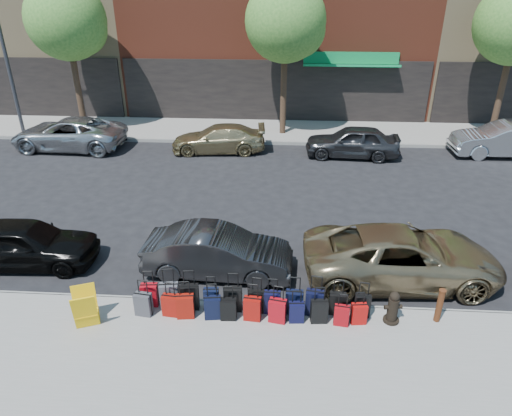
# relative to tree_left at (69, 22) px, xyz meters

# --- Properties ---
(ground) EXTENTS (120.00, 120.00, 0.00)m
(ground) POSITION_rel_tree_left_xyz_m (9.86, -9.50, -5.41)
(ground) COLOR black
(ground) RESTS_ON ground
(sidewalk_near) EXTENTS (60.00, 4.00, 0.15)m
(sidewalk_near) POSITION_rel_tree_left_xyz_m (9.86, -16.00, -5.34)
(sidewalk_near) COLOR gray
(sidewalk_near) RESTS_ON ground
(sidewalk_far) EXTENTS (60.00, 4.00, 0.15)m
(sidewalk_far) POSITION_rel_tree_left_xyz_m (9.86, 0.50, -5.34)
(sidewalk_far) COLOR gray
(sidewalk_far) RESTS_ON ground
(curb_near) EXTENTS (60.00, 0.08, 0.15)m
(curb_near) POSITION_rel_tree_left_xyz_m (9.86, -13.98, -5.34)
(curb_near) COLOR gray
(curb_near) RESTS_ON ground
(curb_far) EXTENTS (60.00, 0.08, 0.15)m
(curb_far) POSITION_rel_tree_left_xyz_m (9.86, -1.52, -5.34)
(curb_far) COLOR gray
(curb_far) RESTS_ON ground
(tree_left) EXTENTS (3.80, 3.80, 7.27)m
(tree_left) POSITION_rel_tree_left_xyz_m (0.00, 0.00, 0.00)
(tree_left) COLOR black
(tree_left) RESTS_ON sidewalk_far
(tree_center) EXTENTS (3.80, 3.80, 7.27)m
(tree_center) POSITION_rel_tree_left_xyz_m (10.50, 0.00, 0.00)
(tree_center) COLOR black
(tree_center) RESTS_ON sidewalk_far
(streetlight) EXTENTS (2.59, 0.18, 8.00)m
(streetlight) POSITION_rel_tree_left_xyz_m (-2.94, -0.70, -0.75)
(streetlight) COLOR #333338
(streetlight) RESTS_ON sidewalk_far
(suitcase_front_0) EXTENTS (0.41, 0.25, 0.95)m
(suitcase_front_0) POSITION_rel_tree_left_xyz_m (7.36, -14.26, -4.97)
(suitcase_front_0) COLOR #9A0913
(suitcase_front_0) RESTS_ON sidewalk_near
(suitcase_front_1) EXTENTS (0.46, 0.30, 1.05)m
(suitcase_front_1) POSITION_rel_tree_left_xyz_m (7.85, -14.29, -4.93)
(suitcase_front_1) COLOR #424147
(suitcase_front_1) RESTS_ON sidewalk_near
(suitcase_front_2) EXTENTS (0.45, 0.28, 1.03)m
(suitcase_front_2) POSITION_rel_tree_left_xyz_m (8.34, -14.30, -4.94)
(suitcase_front_2) COLOR black
(suitcase_front_2) RESTS_ON sidewalk_near
(suitcase_front_3) EXTENTS (0.37, 0.22, 0.86)m
(suitcase_front_3) POSITION_rel_tree_left_xyz_m (8.85, -14.26, -4.99)
(suitcase_front_3) COLOR black
(suitcase_front_3) RESTS_ON sidewalk_near
(suitcase_front_4) EXTENTS (0.42, 0.25, 1.00)m
(suitcase_front_4) POSITION_rel_tree_left_xyz_m (9.38, -14.30, -4.95)
(suitcase_front_4) COLOR black
(suitcase_front_4) RESTS_ON sidewalk_near
(suitcase_front_5) EXTENTS (0.39, 0.24, 0.91)m
(suitcase_front_5) POSITION_rel_tree_left_xyz_m (9.93, -14.30, -4.98)
(suitcase_front_5) COLOR black
(suitcase_front_5) RESTS_ON sidewalk_near
(suitcase_front_6) EXTENTS (0.39, 0.23, 0.91)m
(suitcase_front_6) POSITION_rel_tree_left_xyz_m (10.30, -14.33, -4.98)
(suitcase_front_6) COLOR black
(suitcase_front_6) RESTS_ON sidewalk_near
(suitcase_front_7) EXTENTS (0.41, 0.24, 0.97)m
(suitcase_front_7) POSITION_rel_tree_left_xyz_m (10.82, -14.31, -4.96)
(suitcase_front_7) COLOR black
(suitcase_front_7) RESTS_ON sidewalk_near
(suitcase_front_8) EXTENTS (0.46, 0.31, 1.03)m
(suitcase_front_8) POSITION_rel_tree_left_xyz_m (11.30, -14.33, -4.94)
(suitcase_front_8) COLOR black
(suitcase_front_8) RESTS_ON sidewalk_near
(suitcase_front_9) EXTENTS (0.39, 0.24, 0.91)m
(suitcase_front_9) POSITION_rel_tree_left_xyz_m (11.83, -14.27, -4.98)
(suitcase_front_9) COLOR black
(suitcase_front_9) RESTS_ON sidewalk_near
(suitcase_front_10) EXTENTS (0.39, 0.24, 0.89)m
(suitcase_front_10) POSITION_rel_tree_left_xyz_m (12.40, -14.30, -4.98)
(suitcase_front_10) COLOR black
(suitcase_front_10) RESTS_ON sidewalk_near
(suitcase_back_0) EXTENTS (0.42, 0.28, 0.92)m
(suitcase_back_0) POSITION_rel_tree_left_xyz_m (7.30, -14.60, -4.97)
(suitcase_back_0) COLOR #3C3C41
(suitcase_back_0) RESTS_ON sidewalk_near
(suitcase_back_1) EXTENTS (0.39, 0.25, 0.87)m
(suitcase_back_1) POSITION_rel_tree_left_xyz_m (7.93, -14.58, -4.99)
(suitcase_back_1) COLOR maroon
(suitcase_back_1) RESTS_ON sidewalk_near
(suitcase_back_2) EXTENTS (0.42, 0.28, 0.95)m
(suitcase_back_2) POSITION_rel_tree_left_xyz_m (8.30, -14.62, -4.97)
(suitcase_back_2) COLOR maroon
(suitcase_back_2) RESTS_ON sidewalk_near
(suitcase_back_3) EXTENTS (0.41, 0.27, 0.91)m
(suitcase_back_3) POSITION_rel_tree_left_xyz_m (8.93, -14.61, -4.98)
(suitcase_back_3) COLOR black
(suitcase_back_3) RESTS_ON sidewalk_near
(suitcase_back_4) EXTENTS (0.37, 0.23, 0.87)m
(suitcase_back_4) POSITION_rel_tree_left_xyz_m (9.30, -14.63, -4.99)
(suitcase_back_4) COLOR black
(suitcase_back_4) RESTS_ON sidewalk_near
(suitcase_back_5) EXTENTS (0.41, 0.27, 0.93)m
(suitcase_back_5) POSITION_rel_tree_left_xyz_m (9.86, -14.60, -4.97)
(suitcase_back_5) COLOR maroon
(suitcase_back_5) RESTS_ON sidewalk_near
(suitcase_back_6) EXTENTS (0.43, 0.30, 0.93)m
(suitcase_back_6) POSITION_rel_tree_left_xyz_m (10.43, -14.63, -4.97)
(suitcase_back_6) COLOR #A00A13
(suitcase_back_6) RESTS_ON sidewalk_near
(suitcase_back_7) EXTENTS (0.36, 0.22, 0.82)m
(suitcase_back_7) POSITION_rel_tree_left_xyz_m (10.87, -14.62, -5.01)
(suitcase_back_7) COLOR black
(suitcase_back_7) RESTS_ON sidewalk_near
(suitcase_back_8) EXTENTS (0.40, 0.26, 0.91)m
(suitcase_back_8) POSITION_rel_tree_left_xyz_m (11.38, -14.59, -4.98)
(suitcase_back_8) COLOR black
(suitcase_back_8) RESTS_ON sidewalk_near
(suitcase_back_9) EXTENTS (0.36, 0.24, 0.80)m
(suitcase_back_9) POSITION_rel_tree_left_xyz_m (11.89, -14.65, -5.01)
(suitcase_back_9) COLOR maroon
(suitcase_back_9) RESTS_ON sidewalk_near
(suitcase_back_10) EXTENTS (0.37, 0.24, 0.82)m
(suitcase_back_10) POSITION_rel_tree_left_xyz_m (12.29, -14.57, -5.01)
(suitcase_back_10) COLOR #AB0C0B
(suitcase_back_10) RESTS_ON sidewalk_near
(fire_hydrant) EXTENTS (0.42, 0.37, 0.81)m
(fire_hydrant) POSITION_rel_tree_left_xyz_m (13.06, -14.47, -4.89)
(fire_hydrant) COLOR black
(fire_hydrant) RESTS_ON sidewalk_near
(bollard) EXTENTS (0.16, 0.16, 0.86)m
(bollard) POSITION_rel_tree_left_xyz_m (14.12, -14.39, -4.82)
(bollard) COLOR #38190C
(bollard) RESTS_ON sidewalk_near
(display_rack) EXTENTS (0.69, 0.72, 0.93)m
(display_rack) POSITION_rel_tree_left_xyz_m (6.12, -15.04, -4.80)
(display_rack) COLOR yellow
(display_rack) RESTS_ON sidewalk_near
(car_near_0) EXTENTS (4.00, 1.76, 1.34)m
(car_near_0) POSITION_rel_tree_left_xyz_m (3.36, -12.48, -4.74)
(car_near_0) COLOR black
(car_near_0) RESTS_ON ground
(car_near_1) EXTENTS (4.05, 1.59, 1.31)m
(car_near_1) POSITION_rel_tree_left_xyz_m (8.78, -12.59, -4.75)
(car_near_1) COLOR #2F2F31
(car_near_1) RESTS_ON ground
(car_near_2) EXTENTS (5.28, 2.66, 1.43)m
(car_near_2) POSITION_rel_tree_left_xyz_m (13.66, -12.53, -4.70)
(car_near_2) COLOR #937E5A
(car_near_2) RESTS_ON ground
(car_far_0) EXTENTS (5.37, 2.64, 1.47)m
(car_far_0) POSITION_rel_tree_left_xyz_m (0.28, -2.73, -4.68)
(car_far_0) COLOR #BBBDC2
(car_far_0) RESTS_ON ground
(car_far_1) EXTENTS (4.44, 2.09, 1.25)m
(car_far_1) POSITION_rel_tree_left_xyz_m (7.41, -2.70, -4.79)
(car_far_1) COLOR tan
(car_far_1) RESTS_ON ground
(car_far_2) EXTENTS (4.26, 1.94, 1.42)m
(car_far_2) POSITION_rel_tree_left_xyz_m (13.53, -2.98, -4.70)
(car_far_2) COLOR #333335
(car_far_2) RESTS_ON ground
(car_far_3) EXTENTS (4.67, 1.68, 1.53)m
(car_far_3) POSITION_rel_tree_left_xyz_m (20.44, -2.43, -4.65)
(car_far_3) COLOR silver
(car_far_3) RESTS_ON ground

